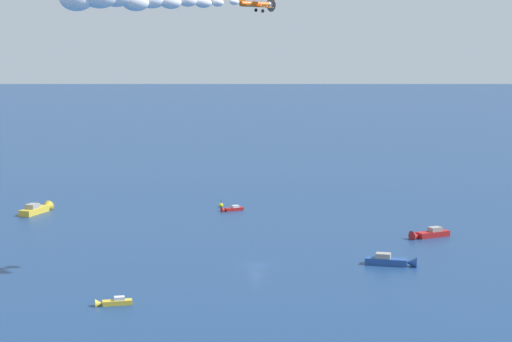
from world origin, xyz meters
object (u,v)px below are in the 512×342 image
(biplane_lead, at_px, (257,3))
(motorboat_near_centre, at_px, (112,302))
(motorboat_outer_ring_a, at_px, (393,261))
(marker_buoy, at_px, (221,205))
(motorboat_mid_cluster, at_px, (38,209))
(motorboat_offshore, at_px, (428,234))
(motorboat_ahead, at_px, (231,209))

(biplane_lead, bearing_deg, motorboat_near_centre, -92.60)
(motorboat_outer_ring_a, height_order, marker_buoy, motorboat_outer_ring_a)
(motorboat_near_centre, distance_m, motorboat_mid_cluster, 81.01)
(motorboat_offshore, bearing_deg, motorboat_ahead, -179.44)
(motorboat_mid_cluster, distance_m, biplane_lead, 83.50)
(motorboat_near_centre, bearing_deg, motorboat_mid_cluster, 148.48)
(motorboat_mid_cluster, height_order, motorboat_outer_ring_a, motorboat_mid_cluster)
(motorboat_ahead, distance_m, marker_buoy, 5.84)
(motorboat_near_centre, distance_m, biplane_lead, 54.93)
(motorboat_outer_ring_a, xyz_separation_m, marker_buoy, (-61.12, 26.93, -0.30))
(motorboat_mid_cluster, height_order, biplane_lead, biplane_lead)
(motorboat_outer_ring_a, height_order, biplane_lead, biplane_lead)
(motorboat_near_centre, bearing_deg, motorboat_offshore, 78.79)
(motorboat_outer_ring_a, bearing_deg, motorboat_ahead, 156.47)
(motorboat_near_centre, relative_size, motorboat_mid_cluster, 0.46)
(biplane_lead, bearing_deg, motorboat_outer_ring_a, 36.89)
(motorboat_offshore, relative_size, motorboat_outer_ring_a, 0.97)
(motorboat_offshore, xyz_separation_m, motorboat_mid_cluster, (-83.26, -29.34, 0.15))
(motorboat_offshore, bearing_deg, biplane_lead, -108.10)
(motorboat_ahead, xyz_separation_m, marker_buoy, (-5.23, 2.59, -0.03))
(motorboat_offshore, bearing_deg, motorboat_near_centre, -101.21)
(motorboat_ahead, height_order, biplane_lead, biplane_lead)
(motorboat_near_centre, distance_m, motorboat_outer_ring_a, 51.06)
(motorboat_mid_cluster, relative_size, biplane_lead, 1.46)
(motorboat_near_centre, distance_m, motorboat_ahead, 79.62)
(marker_buoy, bearing_deg, motorboat_mid_cluster, -131.89)
(motorboat_outer_ring_a, bearing_deg, motorboat_mid_cluster, -177.11)
(motorboat_near_centre, height_order, motorboat_outer_ring_a, motorboat_outer_ring_a)
(motorboat_offshore, relative_size, motorboat_mid_cluster, 0.80)
(motorboat_ahead, bearing_deg, motorboat_near_centre, -63.42)
(marker_buoy, bearing_deg, motorboat_ahead, -26.39)
(marker_buoy, xyz_separation_m, biplane_lead, (42.34, -41.03, 44.08))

